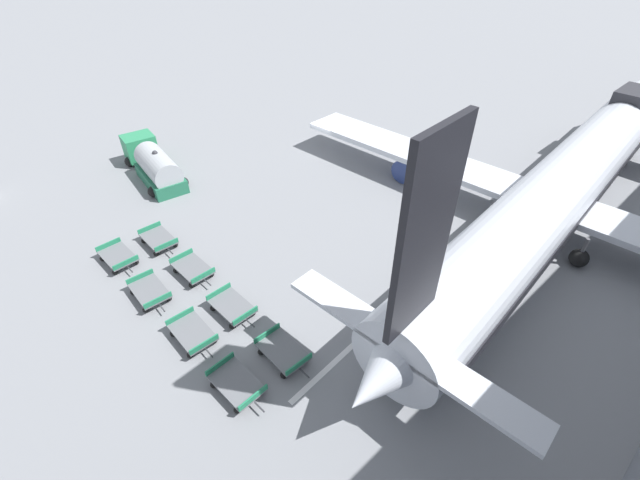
# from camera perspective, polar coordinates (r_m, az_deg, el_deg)

# --- Properties ---
(ground_plane) EXTENTS (500.00, 500.00, 0.00)m
(ground_plane) POSITION_cam_1_polar(r_m,az_deg,el_deg) (41.89, 0.84, 11.98)
(ground_plane) COLOR gray
(airplane) EXTENTS (43.09, 46.25, 13.56)m
(airplane) POSITION_cam_1_polar(r_m,az_deg,el_deg) (34.09, 29.55, 6.16)
(airplane) COLOR silver
(airplane) RESTS_ON ground_plane
(fuel_tanker_primary) EXTENTS (9.07, 4.07, 3.00)m
(fuel_tanker_primary) POSITION_cam_1_polar(r_m,az_deg,el_deg) (38.92, -21.15, 9.29)
(fuel_tanker_primary) COLOR #2D8C5B
(fuel_tanker_primary) RESTS_ON ground_plane
(baggage_dolly_row_near_col_a) EXTENTS (3.40, 1.84, 0.92)m
(baggage_dolly_row_near_col_a) POSITION_cam_1_polar(r_m,az_deg,el_deg) (30.55, -25.34, -2.02)
(baggage_dolly_row_near_col_a) COLOR slate
(baggage_dolly_row_near_col_a) RESTS_ON ground_plane
(baggage_dolly_row_near_col_b) EXTENTS (3.39, 1.82, 0.92)m
(baggage_dolly_row_near_col_b) POSITION_cam_1_polar(r_m,az_deg,el_deg) (27.17, -21.76, -6.39)
(baggage_dolly_row_near_col_b) COLOR slate
(baggage_dolly_row_near_col_b) RESTS_ON ground_plane
(baggage_dolly_row_near_col_c) EXTENTS (3.37, 1.77, 0.92)m
(baggage_dolly_row_near_col_c) POSITION_cam_1_polar(r_m,az_deg,el_deg) (24.11, -16.63, -11.81)
(baggage_dolly_row_near_col_c) COLOR slate
(baggage_dolly_row_near_col_c) RESTS_ON ground_plane
(baggage_dolly_row_near_col_d) EXTENTS (3.41, 1.86, 0.92)m
(baggage_dolly_row_near_col_d) POSITION_cam_1_polar(r_m,az_deg,el_deg) (21.68, -11.04, -18.29)
(baggage_dolly_row_near_col_d) COLOR slate
(baggage_dolly_row_near_col_d) RESTS_ON ground_plane
(baggage_dolly_row_mid_a_col_a) EXTENTS (3.37, 1.76, 0.92)m
(baggage_dolly_row_mid_a_col_a) POSITION_cam_1_polar(r_m,az_deg,el_deg) (31.05, -20.72, 0.09)
(baggage_dolly_row_mid_a_col_a) COLOR slate
(baggage_dolly_row_mid_a_col_a) RESTS_ON ground_plane
(baggage_dolly_row_mid_a_col_b) EXTENTS (3.40, 1.83, 0.92)m
(baggage_dolly_row_mid_a_col_b) POSITION_cam_1_polar(r_m,az_deg,el_deg) (27.88, -16.61, -3.70)
(baggage_dolly_row_mid_a_col_b) COLOR slate
(baggage_dolly_row_mid_a_col_b) RESTS_ON ground_plane
(baggage_dolly_row_mid_a_col_c) EXTENTS (3.40, 1.82, 0.92)m
(baggage_dolly_row_mid_a_col_c) POSITION_cam_1_polar(r_m,az_deg,el_deg) (24.91, -11.63, -8.70)
(baggage_dolly_row_mid_a_col_c) COLOR slate
(baggage_dolly_row_mid_a_col_c) RESTS_ON ground_plane
(baggage_dolly_row_mid_a_col_d) EXTENTS (3.37, 1.76, 0.92)m
(baggage_dolly_row_mid_a_col_d) POSITION_cam_1_polar(r_m,az_deg,el_deg) (22.48, -4.98, -14.62)
(baggage_dolly_row_mid_a_col_d) COLOR slate
(baggage_dolly_row_mid_a_col_d) RESTS_ON ground_plane
(stand_guidance_stripe) EXTENTS (2.45, 26.80, 0.01)m
(stand_guidance_stripe) POSITION_cam_1_polar(r_m,az_deg,el_deg) (28.79, 15.65, -3.20)
(stand_guidance_stripe) COLOR white
(stand_guidance_stripe) RESTS_ON ground_plane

